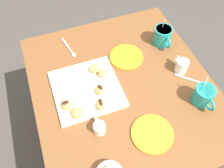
{
  "coord_description": "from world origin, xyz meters",
  "views": [
    {
      "loc": [
        0.58,
        -0.27,
        1.65
      ],
      "look_at": [
        -0.02,
        -0.05,
        0.74
      ],
      "focal_mm": 37.38,
      "sensor_mm": 36.0,
      "label": 1
    }
  ],
  "objects_px": {
    "beignet_0": "(66,105)",
    "beignet_3": "(94,68)",
    "dining_table": "(122,99)",
    "beignet_1": "(77,113)",
    "pastry_plate_square": "(87,89)",
    "beignet_2": "(101,105)",
    "beignet_5": "(103,73)",
    "saucer_orange_right": "(152,134)",
    "chocolate_sauce_pitcher": "(99,128)",
    "saucer_orange_left": "(126,57)",
    "beignet_4": "(100,90)",
    "cream_pitcher_white": "(182,66)",
    "coffee_mug_teal_left": "(163,36)",
    "coffee_mug_teal_right": "(204,95)"
  },
  "relations": [
    {
      "from": "pastry_plate_square",
      "to": "saucer_orange_right",
      "type": "relative_size",
      "value": 1.72
    },
    {
      "from": "beignet_3",
      "to": "beignet_1",
      "type": "bearing_deg",
      "value": -34.47
    },
    {
      "from": "cream_pitcher_white",
      "to": "beignet_0",
      "type": "relative_size",
      "value": 1.9
    },
    {
      "from": "beignet_5",
      "to": "saucer_orange_left",
      "type": "bearing_deg",
      "value": 116.41
    },
    {
      "from": "beignet_1",
      "to": "beignet_2",
      "type": "relative_size",
      "value": 0.98
    },
    {
      "from": "beignet_0",
      "to": "beignet_3",
      "type": "distance_m",
      "value": 0.24
    },
    {
      "from": "coffee_mug_teal_right",
      "to": "beignet_5",
      "type": "bearing_deg",
      "value": -127.02
    },
    {
      "from": "coffee_mug_teal_left",
      "to": "saucer_orange_right",
      "type": "height_order",
      "value": "coffee_mug_teal_left"
    },
    {
      "from": "beignet_2",
      "to": "beignet_4",
      "type": "height_order",
      "value": "same"
    },
    {
      "from": "beignet_1",
      "to": "beignet_3",
      "type": "height_order",
      "value": "beignet_1"
    },
    {
      "from": "saucer_orange_left",
      "to": "beignet_2",
      "type": "xyz_separation_m",
      "value": [
        0.25,
        -0.22,
        0.03
      ]
    },
    {
      "from": "dining_table",
      "to": "beignet_0",
      "type": "relative_size",
      "value": 17.68
    },
    {
      "from": "pastry_plate_square",
      "to": "beignet_4",
      "type": "relative_size",
      "value": 6.25
    },
    {
      "from": "cream_pitcher_white",
      "to": "beignet_1",
      "type": "bearing_deg",
      "value": -82.34
    },
    {
      "from": "saucer_orange_right",
      "to": "cream_pitcher_white",
      "type": "bearing_deg",
      "value": 133.09
    },
    {
      "from": "saucer_orange_left",
      "to": "saucer_orange_right",
      "type": "bearing_deg",
      "value": -7.76
    },
    {
      "from": "chocolate_sauce_pitcher",
      "to": "pastry_plate_square",
      "type": "bearing_deg",
      "value": 177.81
    },
    {
      "from": "pastry_plate_square",
      "to": "chocolate_sauce_pitcher",
      "type": "xyz_separation_m",
      "value": [
        0.22,
        -0.01,
        0.02
      ]
    },
    {
      "from": "beignet_1",
      "to": "pastry_plate_square",
      "type": "bearing_deg",
      "value": 147.98
    },
    {
      "from": "dining_table",
      "to": "beignet_3",
      "type": "bearing_deg",
      "value": -140.94
    },
    {
      "from": "saucer_orange_left",
      "to": "beignet_5",
      "type": "relative_size",
      "value": 3.71
    },
    {
      "from": "chocolate_sauce_pitcher",
      "to": "beignet_0",
      "type": "xyz_separation_m",
      "value": [
        -0.15,
        -0.1,
        0.0
      ]
    },
    {
      "from": "chocolate_sauce_pitcher",
      "to": "beignet_5",
      "type": "xyz_separation_m",
      "value": [
        -0.27,
        0.11,
        0.0
      ]
    },
    {
      "from": "beignet_0",
      "to": "saucer_orange_right",
      "type": "bearing_deg",
      "value": 51.61
    },
    {
      "from": "dining_table",
      "to": "coffee_mug_teal_left",
      "type": "relative_size",
      "value": 6.3
    },
    {
      "from": "coffee_mug_teal_left",
      "to": "beignet_5",
      "type": "bearing_deg",
      "value": -73.3
    },
    {
      "from": "saucer_orange_right",
      "to": "beignet_5",
      "type": "xyz_separation_m",
      "value": [
        -0.36,
        -0.1,
        0.03
      ]
    },
    {
      "from": "dining_table",
      "to": "chocolate_sauce_pitcher",
      "type": "xyz_separation_m",
      "value": [
        0.18,
        -0.18,
        0.16
      ]
    },
    {
      "from": "saucer_orange_left",
      "to": "beignet_0",
      "type": "distance_m",
      "value": 0.42
    },
    {
      "from": "saucer_orange_left",
      "to": "beignet_5",
      "type": "height_order",
      "value": "beignet_5"
    },
    {
      "from": "pastry_plate_square",
      "to": "beignet_1",
      "type": "distance_m",
      "value": 0.15
    },
    {
      "from": "chocolate_sauce_pitcher",
      "to": "beignet_2",
      "type": "height_order",
      "value": "chocolate_sauce_pitcher"
    },
    {
      "from": "beignet_1",
      "to": "cream_pitcher_white",
      "type": "bearing_deg",
      "value": 97.66
    },
    {
      "from": "beignet_3",
      "to": "pastry_plate_square",
      "type": "bearing_deg",
      "value": -37.66
    },
    {
      "from": "coffee_mug_teal_right",
      "to": "beignet_0",
      "type": "xyz_separation_m",
      "value": [
        -0.17,
        -0.59,
        -0.02
      ]
    },
    {
      "from": "saucer_orange_left",
      "to": "beignet_3",
      "type": "height_order",
      "value": "beignet_3"
    },
    {
      "from": "beignet_0",
      "to": "coffee_mug_teal_left",
      "type": "bearing_deg",
      "value": 111.2
    },
    {
      "from": "cream_pitcher_white",
      "to": "coffee_mug_teal_right",
      "type": "bearing_deg",
      "value": -0.18
    },
    {
      "from": "beignet_2",
      "to": "beignet_5",
      "type": "distance_m",
      "value": 0.18
    },
    {
      "from": "beignet_0",
      "to": "beignet_1",
      "type": "height_order",
      "value": "same"
    },
    {
      "from": "coffee_mug_teal_left",
      "to": "pastry_plate_square",
      "type": "bearing_deg",
      "value": -71.52
    },
    {
      "from": "dining_table",
      "to": "beignet_0",
      "type": "height_order",
      "value": "beignet_0"
    },
    {
      "from": "beignet_3",
      "to": "beignet_4",
      "type": "xyz_separation_m",
      "value": [
        0.13,
        -0.01,
        0.0
      ]
    },
    {
      "from": "saucer_orange_left",
      "to": "beignet_1",
      "type": "bearing_deg",
      "value": -53.3
    },
    {
      "from": "beignet_0",
      "to": "beignet_4",
      "type": "distance_m",
      "value": 0.17
    },
    {
      "from": "saucer_orange_left",
      "to": "beignet_2",
      "type": "height_order",
      "value": "beignet_2"
    },
    {
      "from": "coffee_mug_teal_right",
      "to": "cream_pitcher_white",
      "type": "height_order",
      "value": "coffee_mug_teal_right"
    },
    {
      "from": "dining_table",
      "to": "chocolate_sauce_pitcher",
      "type": "distance_m",
      "value": 0.3
    },
    {
      "from": "chocolate_sauce_pitcher",
      "to": "beignet_1",
      "type": "relative_size",
      "value": 1.72
    },
    {
      "from": "beignet_2",
      "to": "beignet_3",
      "type": "distance_m",
      "value": 0.21
    }
  ]
}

